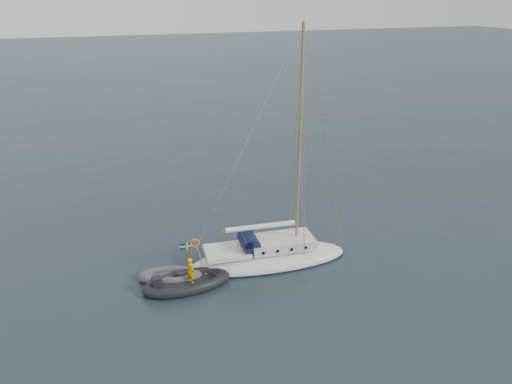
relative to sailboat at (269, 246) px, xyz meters
name	(u,v)px	position (x,y,z in m)	size (l,w,h in m)	color
ground	(267,253)	(0.24, 0.96, -0.94)	(300.00, 300.00, 0.00)	black
sailboat	(269,246)	(0.00, 0.00, 0.00)	(8.73, 2.62, 12.42)	silver
dinghy	(170,276)	(-5.14, 0.08, -0.74)	(3.12, 1.41, 0.45)	#4E4D52
rib	(186,282)	(-4.53, -0.83, -0.69)	(4.28, 1.95, 1.51)	black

